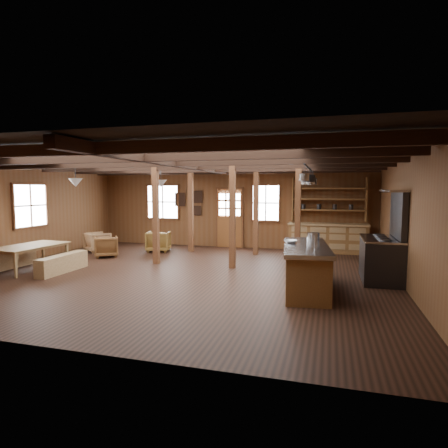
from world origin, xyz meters
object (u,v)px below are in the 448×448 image
Objects in this scene: armchair_a at (106,247)px; armchair_c at (98,242)px; dining_table at (32,258)px; armchair_b at (158,241)px; commercial_range at (384,252)px; kitchen_island at (306,267)px.

armchair_a is 0.97× the size of armchair_c.
dining_table is 2.31m from armchair_a.
commercial_range is at bearing 147.69° from armchair_b.
dining_table is 2.62× the size of armchair_a.
armchair_b is at bearing 161.35° from commercial_range.
armchair_b reaches higher than dining_table.
armchair_b is 1.04× the size of armchair_c.
commercial_range is 2.96× the size of armchair_a.
dining_table is 2.55× the size of armchair_c.
commercial_range is at bearing 31.97° from kitchen_island.
armchair_a is 0.93× the size of armchair_b.
armchair_a is (0.75, 2.19, -0.00)m from dining_table.
commercial_range reaches higher than armchair_a.
armchair_a is at bearing 36.17° from armchair_b.
armchair_a is at bearing 173.25° from commercial_range.
kitchen_island is 6.90m from dining_table.
commercial_range reaches higher than armchair_c.
commercial_range is at bearing -77.77° from dining_table.
armchair_c is at bearing 150.33° from kitchen_island.
dining_table is 3.99m from armchair_b.
armchair_b is at bearing -164.81° from armchair_a.
kitchen_island is at bearing -171.55° from armchair_c.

